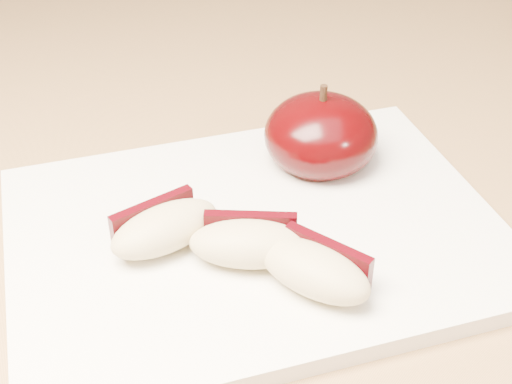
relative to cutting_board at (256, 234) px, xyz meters
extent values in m
cube|color=silver|center=(0.04, 0.81, -0.46)|extent=(2.40, 0.60, 0.90)
cube|color=#AA7E4A|center=(0.04, 0.11, -0.03)|extent=(1.64, 0.64, 0.04)
cube|color=white|center=(0.00, 0.00, 0.00)|extent=(0.30, 0.23, 0.01)
ellipsoid|color=black|center=(0.06, 0.06, 0.02)|extent=(0.09, 0.09, 0.05)
cylinder|color=black|center=(0.06, 0.06, 0.05)|extent=(0.00, 0.00, 0.01)
ellipsoid|color=tan|center=(-0.05, 0.00, 0.02)|extent=(0.07, 0.05, 0.02)
cube|color=black|center=(-0.06, 0.01, 0.02)|extent=(0.05, 0.03, 0.02)
ellipsoid|color=tan|center=(-0.01, -0.03, 0.02)|extent=(0.07, 0.05, 0.02)
cube|color=black|center=(-0.01, -0.01, 0.02)|extent=(0.05, 0.02, 0.02)
ellipsoid|color=tan|center=(0.02, -0.06, 0.02)|extent=(0.07, 0.07, 0.02)
cube|color=black|center=(0.03, -0.05, 0.02)|extent=(0.04, 0.04, 0.02)
camera|label=1|loc=(-0.07, -0.31, 0.27)|focal=50.00mm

